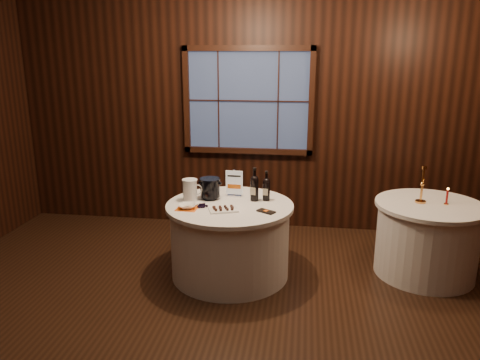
# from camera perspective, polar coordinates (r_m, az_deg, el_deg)

# --- Properties ---
(ground) EXTENTS (6.00, 6.00, 0.00)m
(ground) POSITION_cam_1_polar(r_m,az_deg,el_deg) (4.13, -3.53, -17.56)
(ground) COLOR black
(ground) RESTS_ON ground
(back_wall) EXTENTS (6.00, 0.10, 3.00)m
(back_wall) POSITION_cam_1_polar(r_m,az_deg,el_deg) (5.96, 1.02, 8.64)
(back_wall) COLOR black
(back_wall) RESTS_ON ground
(main_table) EXTENTS (1.28, 1.28, 0.77)m
(main_table) POSITION_cam_1_polar(r_m,az_deg,el_deg) (4.82, -1.23, -7.26)
(main_table) COLOR white
(main_table) RESTS_ON ground
(side_table) EXTENTS (1.08, 1.08, 0.77)m
(side_table) POSITION_cam_1_polar(r_m,az_deg,el_deg) (5.21, 21.79, -6.67)
(side_table) COLOR white
(side_table) RESTS_ON ground
(sign_stand) EXTENTS (0.18, 0.09, 0.29)m
(sign_stand) POSITION_cam_1_polar(r_m,az_deg,el_deg) (4.91, -0.70, -0.89)
(sign_stand) COLOR silver
(sign_stand) RESTS_ON main_table
(port_bottle_left) EXTENTS (0.08, 0.09, 0.35)m
(port_bottle_left) POSITION_cam_1_polar(r_m,az_deg,el_deg) (4.75, 1.78, -0.80)
(port_bottle_left) COLOR black
(port_bottle_left) RESTS_ON main_table
(port_bottle_right) EXTENTS (0.07, 0.08, 0.31)m
(port_bottle_right) POSITION_cam_1_polar(r_m,az_deg,el_deg) (4.77, 3.23, -0.95)
(port_bottle_right) COLOR black
(port_bottle_right) RESTS_ON main_table
(ice_bucket) EXTENTS (0.21, 0.21, 0.22)m
(ice_bucket) POSITION_cam_1_polar(r_m,az_deg,el_deg) (4.83, -3.67, -0.99)
(ice_bucket) COLOR black
(ice_bucket) RESTS_ON main_table
(chocolate_plate) EXTENTS (0.32, 0.26, 0.04)m
(chocolate_plate) POSITION_cam_1_polar(r_m,az_deg,el_deg) (4.50, -2.04, -3.56)
(chocolate_plate) COLOR white
(chocolate_plate) RESTS_ON main_table
(chocolate_box) EXTENTS (0.19, 0.16, 0.01)m
(chocolate_box) POSITION_cam_1_polar(r_m,az_deg,el_deg) (4.46, 3.19, -3.84)
(chocolate_box) COLOR black
(chocolate_box) RESTS_ON main_table
(grape_bunch) EXTENTS (0.17, 0.10, 0.04)m
(grape_bunch) POSITION_cam_1_polar(r_m,az_deg,el_deg) (4.58, -4.63, -3.18)
(grape_bunch) COLOR black
(grape_bunch) RESTS_ON main_table
(glass_pitcher) EXTENTS (0.21, 0.16, 0.23)m
(glass_pitcher) POSITION_cam_1_polar(r_m,az_deg,el_deg) (4.79, -6.10, -1.21)
(glass_pitcher) COLOR white
(glass_pitcher) RESTS_ON main_table
(orange_napkin) EXTENTS (0.21, 0.21, 0.00)m
(orange_napkin) POSITION_cam_1_polar(r_m,az_deg,el_deg) (4.59, -6.43, -3.44)
(orange_napkin) COLOR #E35B13
(orange_napkin) RESTS_ON main_table
(cracker_bowl) EXTENTS (0.20, 0.20, 0.04)m
(cracker_bowl) POSITION_cam_1_polar(r_m,az_deg,el_deg) (4.58, -6.44, -3.17)
(cracker_bowl) COLOR white
(cracker_bowl) RESTS_ON orange_napkin
(brass_candlestick) EXTENTS (0.11, 0.11, 0.38)m
(brass_candlestick) POSITION_cam_1_polar(r_m,az_deg,el_deg) (5.04, 21.28, -1.09)
(brass_candlestick) COLOR #DE9445
(brass_candlestick) RESTS_ON side_table
(red_candle) EXTENTS (0.05, 0.05, 0.18)m
(red_candle) POSITION_cam_1_polar(r_m,az_deg,el_deg) (5.09, 23.91, -2.01)
(red_candle) COLOR #DE9445
(red_candle) RESTS_ON side_table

